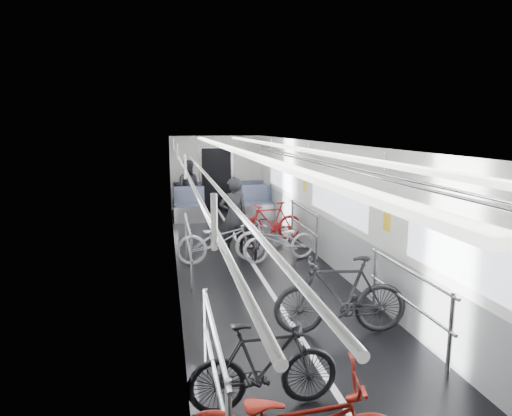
{
  "coord_description": "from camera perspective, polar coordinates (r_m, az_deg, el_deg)",
  "views": [
    {
      "loc": [
        -1.66,
        -7.96,
        2.72
      ],
      "look_at": [
        0.0,
        0.32,
        1.2
      ],
      "focal_mm": 32.0,
      "sensor_mm": 36.0,
      "label": 1
    }
  ],
  "objects": [
    {
      "name": "person_seated",
      "position": [
        14.03,
        -8.59,
        2.49
      ],
      "size": [
        0.96,
        0.82,
        1.71
      ],
      "primitive_type": "imported",
      "rotation": [
        0.0,
        0.0,
        2.92
      ],
      "color": "#2A2930",
      "rests_on": "floor"
    },
    {
      "name": "bike_aisle",
      "position": [
        9.74,
        -0.8,
        -3.34
      ],
      "size": [
        0.61,
        1.67,
        0.87
      ],
      "primitive_type": "imported",
      "rotation": [
        0.0,
        0.0,
        -0.02
      ],
      "color": "black",
      "rests_on": "floor"
    },
    {
      "name": "bike_right_mid",
      "position": [
        9.29,
        3.02,
        -4.15
      ],
      "size": [
        1.66,
        0.84,
        0.83
      ],
      "primitive_type": "imported",
      "rotation": [
        0.0,
        0.0,
        -1.38
      ],
      "color": "#B6B6BB",
      "rests_on": "floor"
    },
    {
      "name": "bike_right_far",
      "position": [
        10.8,
        1.87,
        -1.77
      ],
      "size": [
        1.63,
        0.69,
        0.95
      ],
      "primitive_type": "imported",
      "rotation": [
        0.0,
        0.0,
        -1.42
      ],
      "color": "#9F1313",
      "rests_on": "floor"
    },
    {
      "name": "bike_right_near",
      "position": [
        6.19,
        10.52,
        -10.68
      ],
      "size": [
        1.82,
        0.74,
        1.06
      ],
      "primitive_type": "imported",
      "rotation": [
        0.0,
        0.0,
        -1.71
      ],
      "color": "black",
      "rests_on": "floor"
    },
    {
      "name": "car_shell",
      "position": [
        10.01,
        -1.64,
        1.07
      ],
      "size": [
        3.02,
        14.01,
        2.41
      ],
      "color": "black",
      "rests_on": "ground"
    },
    {
      "name": "bike_left_mid",
      "position": [
        4.64,
        1.03,
        -19.09
      ],
      "size": [
        1.51,
        0.46,
        0.9
      ],
      "primitive_type": "imported",
      "rotation": [
        0.0,
        0.0,
        1.59
      ],
      "color": "black",
      "rests_on": "floor"
    },
    {
      "name": "person_standing",
      "position": [
        9.7,
        -2.82,
        -1.02
      ],
      "size": [
        0.65,
        0.47,
        1.66
      ],
      "primitive_type": "imported",
      "rotation": [
        0.0,
        0.0,
        3.27
      ],
      "color": "black",
      "rests_on": "floor"
    },
    {
      "name": "bike_left_far",
      "position": [
        9.18,
        -4.38,
        -3.97
      ],
      "size": [
        1.85,
        0.77,
        0.95
      ],
      "primitive_type": "imported",
      "rotation": [
        0.0,
        0.0,
        1.65
      ],
      "color": "#BAB9BE",
      "rests_on": "floor"
    }
  ]
}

